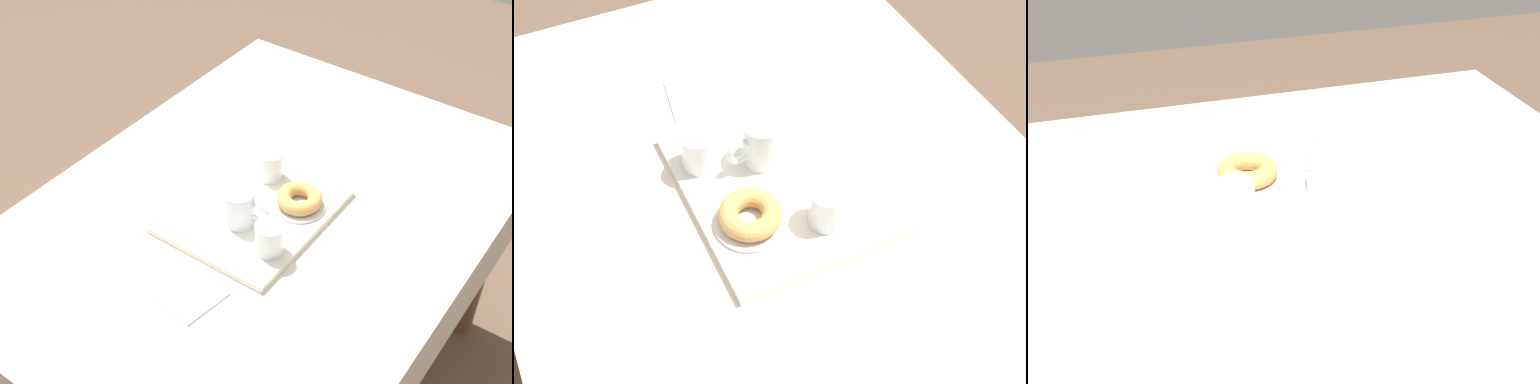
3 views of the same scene
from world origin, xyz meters
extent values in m
plane|color=brown|center=(0.00, 0.00, 0.00)|extent=(6.00, 6.00, 0.00)
cube|color=beige|center=(0.00, 0.00, 0.73)|extent=(1.36, 1.00, 0.04)
cube|color=beige|center=(0.00, -0.50, 0.64)|extent=(1.36, 0.01, 0.14)
cube|color=beige|center=(0.00, 0.50, 0.64)|extent=(1.36, 0.01, 0.14)
cube|color=beige|center=(-0.68, 0.00, 0.64)|extent=(0.01, 1.00, 0.14)
cylinder|color=brown|center=(-0.59, -0.41, 0.36)|extent=(0.06, 0.06, 0.71)
cylinder|color=brown|center=(-0.59, 0.41, 0.36)|extent=(0.06, 0.06, 0.71)
cube|color=silver|center=(-0.02, 0.01, 0.76)|extent=(0.40, 0.33, 0.02)
cylinder|color=white|center=(-0.08, 0.01, 0.81)|extent=(0.08, 0.08, 0.09)
cylinder|color=#84380F|center=(-0.08, 0.01, 0.80)|extent=(0.06, 0.06, 0.07)
torus|color=white|center=(-0.08, -0.04, 0.82)|extent=(0.02, 0.05, 0.05)
cylinder|color=white|center=(-0.12, -0.11, 0.81)|extent=(0.07, 0.07, 0.08)
cylinder|color=silver|center=(-0.12, -0.11, 0.79)|extent=(0.06, 0.06, 0.04)
cylinder|color=white|center=(0.09, 0.04, 0.81)|extent=(0.07, 0.07, 0.08)
cylinder|color=silver|center=(0.09, 0.04, 0.80)|extent=(0.06, 0.06, 0.05)
cylinder|color=silver|center=(0.04, -0.08, 0.77)|extent=(0.13, 0.13, 0.01)
torus|color=tan|center=(0.04, -0.08, 0.79)|extent=(0.11, 0.11, 0.04)
cube|color=white|center=(-0.32, -0.04, 0.75)|extent=(0.14, 0.13, 0.01)
camera|label=1|loc=(-1.07, -0.75, 1.92)|focal=50.59mm
camera|label=2|loc=(0.68, -0.35, 1.68)|focal=46.86mm
camera|label=3|loc=(0.29, 0.98, 1.41)|focal=47.82mm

